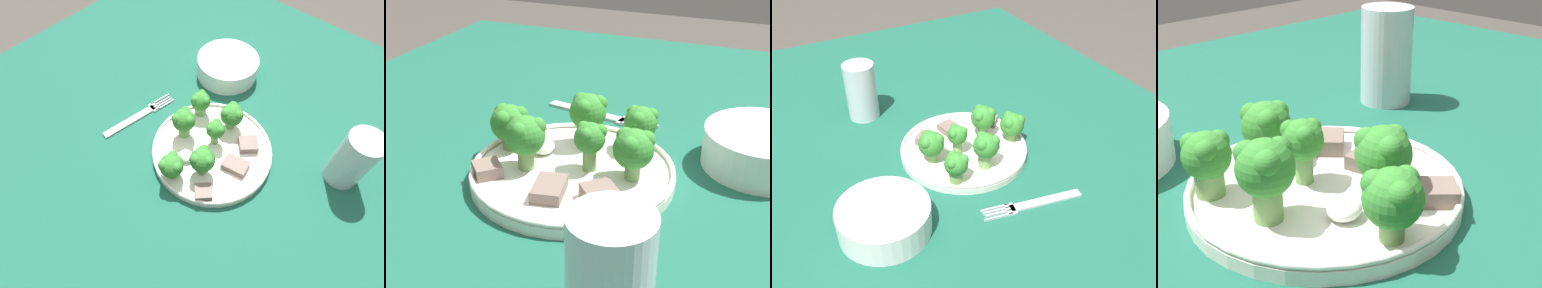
{
  "view_description": "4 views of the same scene",
  "coord_description": "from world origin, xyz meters",
  "views": [
    {
      "loc": [
        0.15,
        -0.29,
        1.28
      ],
      "look_at": [
        -0.06,
        -0.06,
        0.81
      ],
      "focal_mm": 28.0,
      "sensor_mm": 36.0,
      "label": 1
    },
    {
      "loc": [
        0.46,
        0.18,
        1.09
      ],
      "look_at": [
        -0.02,
        -0.02,
        0.82
      ],
      "focal_mm": 50.0,
      "sensor_mm": 36.0,
      "label": 2
    },
    {
      "loc": [
        -0.62,
        0.29,
        1.28
      ],
      "look_at": [
        -0.05,
        -0.02,
        0.81
      ],
      "focal_mm": 42.0,
      "sensor_mm": 36.0,
      "label": 3
    },
    {
      "loc": [
        -0.3,
        -0.32,
        1.01
      ],
      "look_at": [
        -0.0,
        -0.03,
        0.82
      ],
      "focal_mm": 50.0,
      "sensor_mm": 36.0,
      "label": 4
    }
  ],
  "objects": [
    {
      "name": "cream_bowl",
      "position": [
        -0.14,
        0.17,
        0.8
      ],
      "size": [
        0.14,
        0.14,
        0.05
      ],
      "color": "white",
      "rests_on": "table"
    },
    {
      "name": "table",
      "position": [
        0.0,
        0.0,
        0.67
      ],
      "size": [
        1.23,
        1.02,
        0.77
      ],
      "color": "#195642",
      "rests_on": "ground_plane"
    },
    {
      "name": "dinner_plate",
      "position": [
        -0.03,
        -0.03,
        0.78
      ],
      "size": [
        0.23,
        0.23,
        0.02
      ],
      "color": "white",
      "rests_on": "table"
    },
    {
      "name": "broccoli_floret_near_rim_left",
      "position": [
        -0.01,
        -0.08,
        0.83
      ],
      "size": [
        0.05,
        0.05,
        0.06
      ],
      "color": "#709E56",
      "rests_on": "dinner_plate"
    },
    {
      "name": "broccoli_floret_center_left",
      "position": [
        -0.04,
        -0.01,
        0.82
      ],
      "size": [
        0.04,
        0.04,
        0.06
      ],
      "color": "#709E56",
      "rests_on": "dinner_plate"
    },
    {
      "name": "broccoli_floret_back_left",
      "position": [
        -0.04,
        0.04,
        0.82
      ],
      "size": [
        0.05,
        0.05,
        0.06
      ],
      "color": "#709E56",
      "rests_on": "dinner_plate"
    },
    {
      "name": "fork",
      "position": [
        -0.2,
        -0.06,
        0.78
      ],
      "size": [
        0.05,
        0.17,
        0.0
      ],
      "color": "silver",
      "rests_on": "table"
    },
    {
      "name": "sauce_dollop",
      "position": [
        -0.05,
        -0.08,
        0.79
      ],
      "size": [
        0.03,
        0.03,
        0.02
      ],
      "color": "white",
      "rests_on": "dinner_plate"
    },
    {
      "name": "meat_slice_front_slice",
      "position": [
        0.03,
        -0.03,
        0.79
      ],
      "size": [
        0.05,
        0.04,
        0.01
      ],
      "color": "#756056",
      "rests_on": "dinner_plate"
    },
    {
      "name": "broccoli_floret_center_back",
      "position": [
        -0.09,
        -0.04,
        0.83
      ],
      "size": [
        0.05,
        0.05,
        0.07
      ],
      "color": "#709E56",
      "rests_on": "dinner_plate"
    },
    {
      "name": "broccoli_floret_mid_cluster",
      "position": [
        -0.11,
        0.03,
        0.82
      ],
      "size": [
        0.04,
        0.04,
        0.06
      ],
      "color": "#709E56",
      "rests_on": "dinner_plate"
    },
    {
      "name": "broccoli_floret_front_left",
      "position": [
        -0.05,
        -0.12,
        0.82
      ],
      "size": [
        0.05,
        0.04,
        0.06
      ],
      "color": "#709E56",
      "rests_on": "dinner_plate"
    },
    {
      "name": "meat_slice_rear_slice",
      "position": [
        0.02,
        -0.11,
        0.79
      ],
      "size": [
        0.04,
        0.04,
        0.01
      ],
      "color": "#756056",
      "rests_on": "dinner_plate"
    },
    {
      "name": "meat_slice_middle_slice",
      "position": [
        0.02,
        0.02,
        0.79
      ],
      "size": [
        0.05,
        0.05,
        0.02
      ],
      "color": "#756056",
      "rests_on": "dinner_plate"
    }
  ]
}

